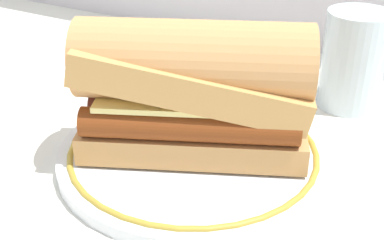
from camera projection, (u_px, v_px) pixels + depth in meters
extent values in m
plane|color=silver|center=(170.00, 153.00, 0.52)|extent=(1.50, 1.50, 0.00)
cylinder|color=white|center=(192.00, 155.00, 0.50)|extent=(0.26, 0.26, 0.01)
torus|color=#B29333|center=(192.00, 150.00, 0.50)|extent=(0.24, 0.24, 0.01)
cube|color=tan|center=(192.00, 136.00, 0.49)|extent=(0.22, 0.16, 0.03)
cylinder|color=brown|center=(189.00, 126.00, 0.45)|extent=(0.19, 0.10, 0.03)
cylinder|color=brown|center=(192.00, 111.00, 0.48)|extent=(0.19, 0.10, 0.03)
cylinder|color=brown|center=(195.00, 97.00, 0.50)|extent=(0.19, 0.10, 0.03)
cube|color=#EAD67A|center=(192.00, 95.00, 0.47)|extent=(0.19, 0.14, 0.01)
cube|color=tan|center=(192.00, 77.00, 0.46)|extent=(0.23, 0.16, 0.07)
cylinder|color=tan|center=(192.00, 62.00, 0.46)|extent=(0.22, 0.15, 0.07)
cylinder|color=silver|center=(354.00, 60.00, 0.58)|extent=(0.07, 0.07, 0.11)
cylinder|color=gold|center=(351.00, 76.00, 0.59)|extent=(0.06, 0.06, 0.07)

